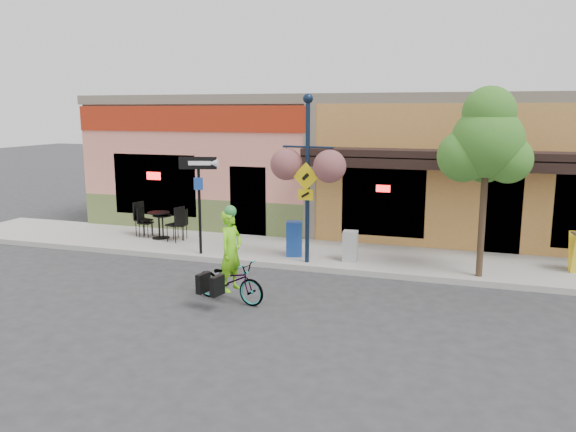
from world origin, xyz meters
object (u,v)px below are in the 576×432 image
(building, at_px, (367,160))
(bicycle, at_px, (229,281))
(cyclist_rider, at_px, (231,262))
(one_way_sign, at_px, (199,206))
(newspaper_box_grey, at_px, (350,246))
(street_tree, at_px, (485,182))
(lamp_post, at_px, (308,180))
(newspaper_box_blue, at_px, (294,239))

(building, bearing_deg, bicycle, -97.04)
(building, bearing_deg, cyclist_rider, -96.75)
(bicycle, height_order, one_way_sign, one_way_sign)
(newspaper_box_grey, bearing_deg, bicycle, -122.79)
(one_way_sign, relative_size, street_tree, 0.59)
(street_tree, bearing_deg, one_way_sign, -179.21)
(cyclist_rider, bearing_deg, building, 6.01)
(bicycle, xyz_separation_m, newspaper_box_grey, (1.89, 3.46, 0.10))
(lamp_post, distance_m, newspaper_box_blue, 1.83)
(one_way_sign, bearing_deg, building, 48.10)
(building, relative_size, lamp_post, 4.25)
(cyclist_rider, height_order, street_tree, street_tree)
(cyclist_rider, bearing_deg, bicycle, 102.75)
(cyclist_rider, distance_m, newspaper_box_blue, 3.54)
(cyclist_rider, xyz_separation_m, newspaper_box_grey, (1.84, 3.46, -0.31))
(bicycle, xyz_separation_m, street_tree, (5.07, 3.06, 1.93))
(building, height_order, one_way_sign, building)
(building, xyz_separation_m, bicycle, (-1.19, -9.66, -1.80))
(newspaper_box_blue, bearing_deg, building, 67.00)
(cyclist_rider, height_order, lamp_post, lamp_post)
(newspaper_box_grey, height_order, street_tree, street_tree)
(one_way_sign, bearing_deg, cyclist_rider, -68.51)
(bicycle, height_order, cyclist_rider, cyclist_rider)
(cyclist_rider, height_order, one_way_sign, one_way_sign)
(lamp_post, bearing_deg, newspaper_box_blue, 142.43)
(lamp_post, distance_m, street_tree, 4.22)
(bicycle, distance_m, street_tree, 6.22)
(bicycle, relative_size, lamp_post, 0.40)
(lamp_post, bearing_deg, cyclist_rider, -97.08)
(one_way_sign, distance_m, newspaper_box_grey, 4.18)
(one_way_sign, relative_size, newspaper_box_blue, 2.84)
(bicycle, relative_size, newspaper_box_blue, 1.85)
(cyclist_rider, bearing_deg, newspaper_box_blue, 8.00)
(cyclist_rider, relative_size, newspaper_box_grey, 2.16)
(one_way_sign, bearing_deg, newspaper_box_grey, -8.23)
(one_way_sign, height_order, street_tree, street_tree)
(newspaper_box_blue, bearing_deg, bicycle, -110.66)
(bicycle, distance_m, newspaper_box_grey, 3.94)
(lamp_post, relative_size, one_way_sign, 1.61)
(lamp_post, bearing_deg, building, 94.94)
(lamp_post, distance_m, newspaper_box_grey, 2.08)
(bicycle, height_order, lamp_post, lamp_post)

